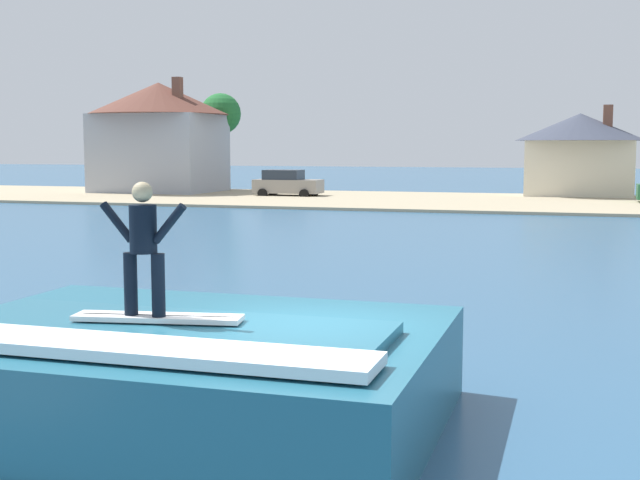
% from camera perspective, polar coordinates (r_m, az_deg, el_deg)
% --- Properties ---
extents(ground_plane, '(260.00, 260.00, 0.00)m').
position_cam_1_polar(ground_plane, '(10.61, -0.88, -12.42)').
color(ground_plane, '#2E577B').
extents(wave_crest, '(6.23, 4.67, 1.36)m').
position_cam_1_polar(wave_crest, '(10.63, -9.28, -8.85)').
color(wave_crest, '#236179').
rests_on(wave_crest, ground_plane).
extents(surfboard, '(2.06, 0.75, 0.06)m').
position_cam_1_polar(surfboard, '(10.22, -10.88, -5.16)').
color(surfboard, white).
rests_on(surfboard, wave_crest).
extents(surfer, '(1.11, 0.32, 1.58)m').
position_cam_1_polar(surfer, '(10.07, -11.83, -0.13)').
color(surfer, black).
rests_on(surfer, surfboard).
extents(shoreline_bank, '(120.00, 16.74, 0.16)m').
position_cam_1_polar(shoreline_bank, '(51.91, 13.62, 2.48)').
color(shoreline_bank, tan).
rests_on(shoreline_bank, ground_plane).
extents(car_near_shore, '(4.47, 2.25, 1.86)m').
position_cam_1_polar(car_near_shore, '(56.48, -2.24, 3.83)').
color(car_near_shore, gray).
rests_on(car_near_shore, ground_plane).
extents(house_with_chimney, '(10.12, 10.12, 8.24)m').
position_cam_1_polar(house_with_chimney, '(62.54, -10.81, 7.26)').
color(house_with_chimney, '#9EA3AD').
rests_on(house_with_chimney, ground_plane).
extents(house_small_cottage, '(8.46, 8.46, 6.10)m').
position_cam_1_polar(house_small_cottage, '(59.04, 17.11, 5.97)').
color(house_small_cottage, beige).
rests_on(house_small_cottage, ground_plane).
extents(tree_tall_bare, '(3.07, 3.07, 7.41)m').
position_cam_1_polar(tree_tall_bare, '(64.80, -6.72, 8.36)').
color(tree_tall_bare, brown).
rests_on(tree_tall_bare, ground_plane).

